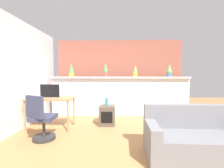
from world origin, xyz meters
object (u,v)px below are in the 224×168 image
desk (50,101)px  side_cube_shelf (107,115)px  vase_on_shelf (107,102)px  potted_plant_0 (71,70)px  office_chair (41,121)px  potted_plant_1 (106,70)px  tv_monitor (50,91)px  potted_plant_3 (169,71)px  potted_plant_2 (135,71)px  couch (196,140)px

desk → side_cube_shelf: bearing=12.2°
desk → vase_on_shelf: 1.39m
potted_plant_0 → office_chair: bearing=-91.6°
office_chair → vase_on_shelf: size_ratio=4.60×
side_cube_shelf → potted_plant_1: bearing=96.5°
tv_monitor → desk: bearing=-62.0°
potted_plant_3 → vase_on_shelf: 2.23m
potted_plant_2 → side_cube_shelf: potted_plant_2 is taller
potted_plant_0 → tv_monitor: bearing=-100.5°
potted_plant_0 → tv_monitor: (-0.21, -1.14, -0.54)m
potted_plant_1 → couch: 3.22m
potted_plant_1 → vase_on_shelf: potted_plant_1 is taller
potted_plant_2 → side_cube_shelf: bearing=-131.7°
desk → couch: (2.86, -1.27, -0.38)m
potted_plant_1 → potted_plant_3: bearing=-1.2°
desk → potted_plant_3: bearing=20.6°
potted_plant_1 → office_chair: potted_plant_1 is taller
desk → side_cube_shelf: size_ratio=2.20×
desk → tv_monitor: (-0.04, 0.08, 0.24)m
potted_plant_2 → vase_on_shelf: (-0.84, -0.87, -0.82)m
potted_plant_2 → couch: (0.68, -2.49, -1.14)m
potted_plant_3 → office_chair: potted_plant_3 is taller
office_chair → potted_plant_0: bearing=88.4°
potted_plant_2 → tv_monitor: bearing=-152.9°
potted_plant_0 → potted_plant_2: 2.01m
potted_plant_2 → desk: potted_plant_2 is taller
potted_plant_3 → office_chair: size_ratio=0.42×
potted_plant_0 → desk: bearing=-97.8°
vase_on_shelf → couch: (1.51, -1.62, -0.32)m
vase_on_shelf → potted_plant_3: bearing=24.6°
potted_plant_3 → side_cube_shelf: 2.39m
office_chair → side_cube_shelf: office_chair is taller
potted_plant_0 → potted_plant_2: bearing=-0.0°
potted_plant_0 → vase_on_shelf: 1.69m
potted_plant_3 → side_cube_shelf: potted_plant_3 is taller
potted_plant_0 → potted_plant_2: size_ratio=1.15×
potted_plant_3 → office_chair: (-3.12, -1.93, -1.02)m
potted_plant_0 → vase_on_shelf: (1.18, -0.87, -0.85)m
side_cube_shelf → couch: size_ratio=0.32×
potted_plant_3 → desk: bearing=-159.4°
potted_plant_1 → desk: (-1.25, -1.26, -0.79)m
office_chair → side_cube_shelf: bearing=39.1°
tv_monitor → vase_on_shelf: bearing=11.0°
potted_plant_0 → side_cube_shelf: (1.19, -0.93, -1.20)m
potted_plant_0 → side_cube_shelf: 1.93m
desk → office_chair: (0.12, -0.72, -0.28)m
potted_plant_1 → tv_monitor: potted_plant_1 is taller
potted_plant_3 → tv_monitor: size_ratio=0.82×
vase_on_shelf → couch: bearing=-46.9°
potted_plant_2 → side_cube_shelf: size_ratio=0.72×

